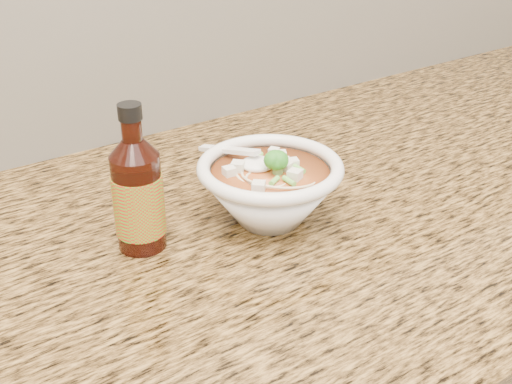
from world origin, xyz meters
TOP-DOWN VIEW (x-y plane):
  - counter_slab at (0.00, 1.68)m, footprint 4.00×0.68m
  - soup_bowl at (0.31, 1.66)m, footprint 0.17×0.19m
  - hot_sauce_bottle at (0.16, 1.70)m, footprint 0.07×0.07m

SIDE VIEW (x-z plane):
  - counter_slab at x=0.00m, z-range 0.86..0.90m
  - soup_bowl at x=0.31m, z-range 0.89..0.99m
  - hot_sauce_bottle at x=0.16m, z-range 0.88..1.05m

